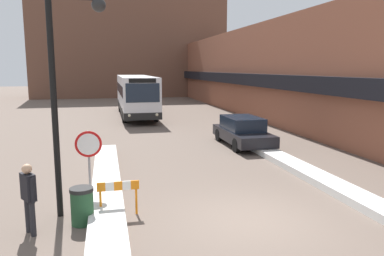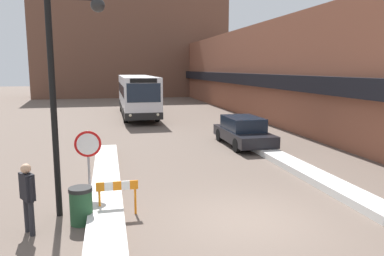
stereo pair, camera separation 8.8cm
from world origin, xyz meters
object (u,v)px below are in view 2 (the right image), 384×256
(city_bus, at_px, (137,94))
(street_lamp, at_px, (64,79))
(pedestrian, at_px, (27,192))
(stop_sign, at_px, (88,151))
(parked_car_front, at_px, (243,131))
(construction_barricade, at_px, (117,191))
(trash_bin, at_px, (81,206))

(city_bus, bearing_deg, street_lamp, -99.17)
(city_bus, xyz_separation_m, pedestrian, (-4.24, -21.98, -0.75))
(stop_sign, distance_m, street_lamp, 2.30)
(parked_car_front, relative_size, construction_barricade, 4.14)
(construction_barricade, bearing_deg, city_bus, 84.21)
(city_bus, distance_m, parked_car_front, 14.04)
(city_bus, height_order, stop_sign, city_bus)
(trash_bin, relative_size, construction_barricade, 0.86)
(trash_bin, bearing_deg, city_bus, 81.93)
(parked_car_front, height_order, construction_barricade, parked_car_front)
(trash_bin, bearing_deg, parked_car_front, 48.37)
(parked_car_front, relative_size, trash_bin, 4.80)
(parked_car_front, bearing_deg, construction_barricade, -129.14)
(parked_car_front, distance_m, trash_bin, 11.15)
(parked_car_front, distance_m, stop_sign, 9.96)
(trash_bin, bearing_deg, street_lamp, 114.23)
(city_bus, relative_size, pedestrian, 7.17)
(construction_barricade, bearing_deg, trash_bin, -158.77)
(street_lamp, bearing_deg, stop_sign, 62.30)
(parked_car_front, bearing_deg, trash_bin, -131.63)
(stop_sign, bearing_deg, street_lamp, -117.70)
(street_lamp, distance_m, construction_barricade, 3.22)
(pedestrian, bearing_deg, stop_sign, 114.20)
(city_bus, distance_m, street_lamp, 21.31)
(street_lamp, xyz_separation_m, trash_bin, (0.31, -0.69, -3.14))
(parked_car_front, distance_m, street_lamp, 11.23)
(parked_car_front, relative_size, stop_sign, 2.14)
(city_bus, xyz_separation_m, street_lamp, (-3.38, -20.96, 1.84))
(parked_car_front, height_order, pedestrian, pedestrian)
(trash_bin, height_order, construction_barricade, trash_bin)
(city_bus, distance_m, pedestrian, 22.40)
(parked_car_front, bearing_deg, street_lamp, -135.29)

